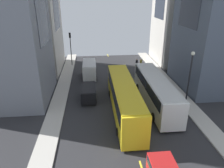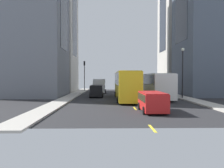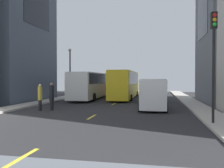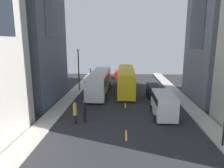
% 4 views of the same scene
% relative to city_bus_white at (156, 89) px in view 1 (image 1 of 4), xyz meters
% --- Properties ---
extents(ground_plane, '(41.82, 41.82, 0.00)m').
position_rel_city_bus_white_xyz_m(ground_plane, '(3.98, -2.02, -2.01)').
color(ground_plane, '#28282B').
extents(sidewalk_west, '(1.94, 44.00, 0.15)m').
position_rel_city_bus_white_xyz_m(sidewalk_west, '(-3.96, -2.02, -1.93)').
color(sidewalk_west, '#B2ADA3').
rests_on(sidewalk_west, ground).
extents(sidewalk_east, '(1.94, 44.00, 0.15)m').
position_rel_city_bus_white_xyz_m(sidewalk_east, '(11.93, -2.02, -1.93)').
color(sidewalk_east, '#B2ADA3').
rests_on(sidewalk_east, ground).
extents(lane_stripe_0, '(0.16, 2.00, 0.01)m').
position_rel_city_bus_white_xyz_m(lane_stripe_0, '(3.98, -23.02, -2.00)').
color(lane_stripe_0, yellow).
rests_on(lane_stripe_0, ground).
extents(lane_stripe_1, '(0.16, 2.00, 0.01)m').
position_rel_city_bus_white_xyz_m(lane_stripe_1, '(3.98, -14.62, -2.00)').
color(lane_stripe_1, yellow).
rests_on(lane_stripe_1, ground).
extents(lane_stripe_2, '(0.16, 2.00, 0.01)m').
position_rel_city_bus_white_xyz_m(lane_stripe_2, '(3.98, -6.22, -2.00)').
color(lane_stripe_2, yellow).
rests_on(lane_stripe_2, ground).
extents(lane_stripe_3, '(0.16, 2.00, 0.01)m').
position_rel_city_bus_white_xyz_m(lane_stripe_3, '(3.98, 2.18, -2.00)').
color(lane_stripe_3, yellow).
rests_on(lane_stripe_3, ground).
extents(city_bus_white, '(2.80, 12.74, 3.35)m').
position_rel_city_bus_white_xyz_m(city_bus_white, '(0.00, 0.00, 0.00)').
color(city_bus_white, silver).
rests_on(city_bus_white, ground).
extents(streetcar_yellow, '(2.70, 13.68, 3.59)m').
position_rel_city_bus_white_xyz_m(streetcar_yellow, '(4.14, 1.75, 0.12)').
color(streetcar_yellow, yellow).
rests_on(streetcar_yellow, ground).
extents(delivery_van_white, '(2.25, 5.02, 2.58)m').
position_rel_city_bus_white_xyz_m(delivery_van_white, '(8.03, -9.83, -0.50)').
color(delivery_van_white, white).
rests_on(delivery_van_white, ground).
extents(car_black_1, '(1.92, 4.07, 1.74)m').
position_rel_city_bus_white_xyz_m(car_black_1, '(8.14, -1.92, -0.99)').
color(car_black_1, black).
rests_on(car_black_1, ground).
extents(pedestrian_crossing_mid, '(0.38, 0.38, 2.27)m').
position_rel_city_bus_white_xyz_m(pedestrian_crossing_mid, '(-0.17, -11.89, -0.82)').
color(pedestrian_crossing_mid, black).
rests_on(pedestrian_crossing_mid, ground).
extents(pedestrian_walking_far, '(0.36, 0.36, 2.18)m').
position_rel_city_bus_white_xyz_m(pedestrian_walking_far, '(-1.00, -12.27, -0.85)').
color(pedestrian_walking_far, black).
rests_on(pedestrian_walking_far, ground).
extents(traffic_light_near_corner, '(0.32, 0.44, 6.08)m').
position_rel_city_bus_white_xyz_m(traffic_light_near_corner, '(11.36, -16.20, 2.35)').
color(traffic_light_near_corner, black).
rests_on(traffic_light_near_corner, ground).
extents(streetlamp_near, '(0.44, 0.44, 6.66)m').
position_rel_city_bus_white_xyz_m(streetlamp_near, '(-3.49, 1.13, 2.25)').
color(streetlamp_near, black).
rests_on(streetlamp_near, ground).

